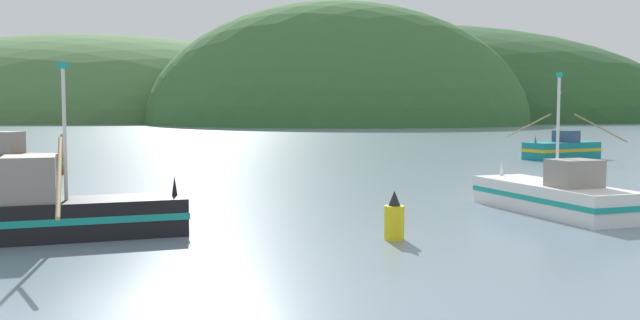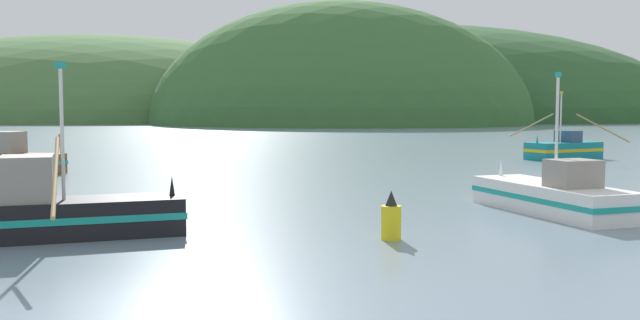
% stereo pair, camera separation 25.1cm
% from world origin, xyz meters
% --- Properties ---
extents(ground_plane, '(600.00, 600.00, 0.00)m').
position_xyz_m(ground_plane, '(0.00, 0.00, 0.00)').
color(ground_plane, slate).
extents(hill_mid_right, '(197.98, 158.39, 68.81)m').
position_xyz_m(hill_mid_right, '(4.84, 249.60, 0.00)').
color(hill_mid_right, '#2D562D').
rests_on(hill_mid_right, ground).
extents(hill_far_left, '(191.94, 153.55, 60.79)m').
position_xyz_m(hill_far_left, '(-108.63, 229.21, 0.00)').
color(hill_far_left, '#47703D').
rests_on(hill_far_left, ground).
extents(hill_far_center, '(103.18, 82.55, 65.59)m').
position_xyz_m(hill_far_center, '(-13.69, 173.94, 0.00)').
color(hill_far_center, '#386633').
rests_on(hill_far_center, ground).
extents(fishing_boat_white, '(5.88, 8.32, 5.78)m').
position_xyz_m(fishing_boat_white, '(11.67, 15.82, 0.73)').
color(fishing_boat_white, white).
rests_on(fishing_boat_white, ground).
extents(fishing_boat_teal, '(7.49, 10.70, 5.73)m').
position_xyz_m(fishing_boat_teal, '(18.75, 47.14, 0.84)').
color(fishing_boat_teal, '#147F84').
rests_on(fishing_boat_teal, ground).
extents(fishing_boat_black, '(8.25, 10.97, 5.83)m').
position_xyz_m(fishing_boat_black, '(-5.85, 8.07, 0.86)').
color(fishing_boat_black, black).
rests_on(fishing_boat_black, ground).
extents(channel_buoy, '(0.67, 0.67, 1.62)m').
position_xyz_m(channel_buoy, '(5.23, 9.20, 0.67)').
color(channel_buoy, yellow).
rests_on(channel_buoy, ground).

